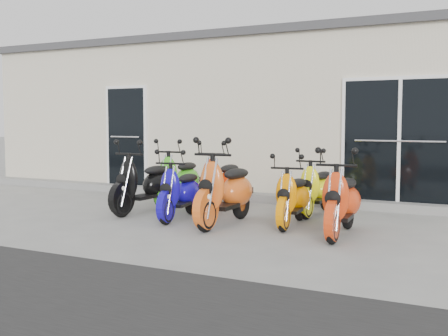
{
  "coord_description": "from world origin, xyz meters",
  "views": [
    {
      "loc": [
        4.3,
        -7.82,
        1.54
      ],
      "look_at": [
        0.0,
        0.6,
        0.75
      ],
      "focal_mm": 45.0,
      "sensor_mm": 36.0,
      "label": 1
    }
  ],
  "objects_px": {
    "scooter_front_red": "(342,191)",
    "scooter_front_orange_a": "(225,181)",
    "scooter_front_orange_b": "(293,189)",
    "scooter_back_red": "(221,174)",
    "scooter_back_yellow": "(317,181)",
    "scooter_front_black": "(144,176)",
    "scooter_back_green": "(178,171)",
    "scooter_front_blue": "(180,184)"
  },
  "relations": [
    {
      "from": "scooter_front_red",
      "to": "scooter_front_orange_a",
      "type": "bearing_deg",
      "value": 175.43
    },
    {
      "from": "scooter_front_orange_a",
      "to": "scooter_front_orange_b",
      "type": "relative_size",
      "value": 1.22
    },
    {
      "from": "scooter_back_red",
      "to": "scooter_back_yellow",
      "type": "bearing_deg",
      "value": -0.15
    },
    {
      "from": "scooter_front_black",
      "to": "scooter_front_red",
      "type": "xyz_separation_m",
      "value": [
        3.49,
        -0.41,
        -0.02
      ]
    },
    {
      "from": "scooter_front_orange_b",
      "to": "scooter_back_green",
      "type": "relative_size",
      "value": 0.88
    },
    {
      "from": "scooter_front_black",
      "to": "scooter_front_orange_b",
      "type": "distance_m",
      "value": 2.66
    },
    {
      "from": "scooter_back_red",
      "to": "scooter_front_blue",
      "type": "bearing_deg",
      "value": -94.02
    },
    {
      "from": "scooter_front_red",
      "to": "scooter_back_red",
      "type": "relative_size",
      "value": 1.0
    },
    {
      "from": "scooter_front_black",
      "to": "scooter_front_orange_b",
      "type": "bearing_deg",
      "value": 2.24
    },
    {
      "from": "scooter_back_yellow",
      "to": "scooter_front_orange_a",
      "type": "bearing_deg",
      "value": -120.75
    },
    {
      "from": "scooter_back_red",
      "to": "scooter_back_green",
      "type": "bearing_deg",
      "value": 178.36
    },
    {
      "from": "scooter_back_red",
      "to": "scooter_front_black",
      "type": "bearing_deg",
      "value": -134.05
    },
    {
      "from": "scooter_front_blue",
      "to": "scooter_front_orange_a",
      "type": "height_order",
      "value": "scooter_front_orange_a"
    },
    {
      "from": "scooter_front_black",
      "to": "scooter_front_blue",
      "type": "relative_size",
      "value": 1.11
    },
    {
      "from": "scooter_back_yellow",
      "to": "scooter_back_red",
      "type": "bearing_deg",
      "value": -176.83
    },
    {
      "from": "scooter_front_blue",
      "to": "scooter_back_green",
      "type": "height_order",
      "value": "scooter_back_green"
    },
    {
      "from": "scooter_front_blue",
      "to": "scooter_back_red",
      "type": "distance_m",
      "value": 1.33
    },
    {
      "from": "scooter_front_orange_a",
      "to": "scooter_back_yellow",
      "type": "relative_size",
      "value": 1.18
    },
    {
      "from": "scooter_back_red",
      "to": "scooter_front_orange_a",
      "type": "bearing_deg",
      "value": -62.82
    },
    {
      "from": "scooter_front_blue",
      "to": "scooter_front_black",
      "type": "bearing_deg",
      "value": 154.08
    },
    {
      "from": "scooter_back_red",
      "to": "scooter_front_red",
      "type": "bearing_deg",
      "value": -31.72
    },
    {
      "from": "scooter_front_blue",
      "to": "scooter_front_orange_b",
      "type": "bearing_deg",
      "value": 0.91
    },
    {
      "from": "scooter_front_red",
      "to": "scooter_back_yellow",
      "type": "height_order",
      "value": "scooter_front_red"
    },
    {
      "from": "scooter_front_orange_b",
      "to": "scooter_back_yellow",
      "type": "distance_m",
      "value": 1.12
    },
    {
      "from": "scooter_front_black",
      "to": "scooter_back_red",
      "type": "bearing_deg",
      "value": 50.83
    },
    {
      "from": "scooter_front_orange_a",
      "to": "scooter_back_green",
      "type": "relative_size",
      "value": 1.07
    },
    {
      "from": "scooter_front_orange_a",
      "to": "scooter_front_orange_b",
      "type": "height_order",
      "value": "scooter_front_orange_a"
    },
    {
      "from": "scooter_front_orange_b",
      "to": "scooter_back_green",
      "type": "bearing_deg",
      "value": 152.29
    },
    {
      "from": "scooter_back_red",
      "to": "scooter_front_orange_b",
      "type": "bearing_deg",
      "value": -33.74
    },
    {
      "from": "scooter_front_black",
      "to": "scooter_back_red",
      "type": "relative_size",
      "value": 1.03
    },
    {
      "from": "scooter_front_orange_b",
      "to": "scooter_front_red",
      "type": "xyz_separation_m",
      "value": [
        0.83,
        -0.39,
        0.06
      ]
    },
    {
      "from": "scooter_front_blue",
      "to": "scooter_back_yellow",
      "type": "height_order",
      "value": "scooter_back_yellow"
    },
    {
      "from": "scooter_back_yellow",
      "to": "scooter_back_green",
      "type": "bearing_deg",
      "value": -177.33
    },
    {
      "from": "scooter_front_red",
      "to": "scooter_back_red",
      "type": "height_order",
      "value": "scooter_back_red"
    },
    {
      "from": "scooter_front_orange_b",
      "to": "scooter_back_green",
      "type": "xyz_separation_m",
      "value": [
        -2.62,
        1.05,
        0.07
      ]
    },
    {
      "from": "scooter_back_yellow",
      "to": "scooter_front_blue",
      "type": "bearing_deg",
      "value": -140.95
    },
    {
      "from": "scooter_front_blue",
      "to": "scooter_back_red",
      "type": "xyz_separation_m",
      "value": [
        0.04,
        1.33,
        0.05
      ]
    },
    {
      "from": "scooter_front_blue",
      "to": "scooter_front_orange_a",
      "type": "xyz_separation_m",
      "value": [
        0.85,
        -0.11,
        0.1
      ]
    },
    {
      "from": "scooter_front_black",
      "to": "scooter_front_blue",
      "type": "distance_m",
      "value": 0.94
    },
    {
      "from": "scooter_front_black",
      "to": "scooter_front_blue",
      "type": "height_order",
      "value": "scooter_front_black"
    },
    {
      "from": "scooter_front_black",
      "to": "scooter_back_green",
      "type": "distance_m",
      "value": 1.03
    },
    {
      "from": "scooter_front_black",
      "to": "scooter_front_orange_a",
      "type": "xyz_separation_m",
      "value": [
        1.74,
        -0.4,
        0.04
      ]
    }
  ]
}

